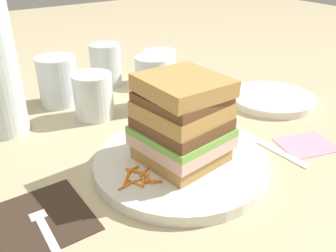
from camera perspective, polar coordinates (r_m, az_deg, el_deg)
ground_plane at (r=0.56m, az=0.53°, el=-7.06°), size 3.00×3.00×0.00m
main_plate at (r=0.56m, az=1.73°, el=-5.55°), size 0.26×0.26×0.02m
sandwich at (r=0.53m, az=1.88°, el=0.95°), size 0.13×0.13×0.13m
carrot_shred_0 at (r=0.52m, az=-4.96°, el=-6.97°), size 0.02×0.03×0.00m
carrot_shred_1 at (r=0.51m, az=-3.81°, el=-7.90°), size 0.02×0.01×0.00m
carrot_shred_2 at (r=0.50m, az=-2.34°, el=-8.51°), size 0.02×0.02×0.00m
carrot_shred_3 at (r=0.50m, az=-3.82°, el=-8.53°), size 0.02×0.02×0.00m
carrot_shred_4 at (r=0.53m, az=-5.41°, el=-6.56°), size 0.02×0.01×0.00m
carrot_shred_5 at (r=0.50m, az=-5.29°, el=-8.66°), size 0.01×0.03×0.00m
carrot_shred_6 at (r=0.50m, az=-6.26°, el=-8.99°), size 0.03×0.01×0.00m
carrot_shred_7 at (r=0.51m, az=-6.10°, el=-8.08°), size 0.02×0.03×0.00m
carrot_shred_8 at (r=0.53m, az=-3.58°, el=-6.97°), size 0.03×0.02×0.00m
carrot_shred_9 at (r=0.51m, az=-3.09°, el=-7.91°), size 0.01×0.03×0.00m
carrot_shred_10 at (r=0.61m, az=5.72°, el=-1.94°), size 0.02×0.00×0.00m
carrot_shred_11 at (r=0.61m, az=6.19°, el=-1.57°), size 0.02×0.01×0.00m
carrot_shred_12 at (r=0.59m, az=7.30°, el=-2.86°), size 0.02×0.00×0.00m
carrot_shred_13 at (r=0.61m, az=8.27°, el=-1.98°), size 0.01×0.02×0.00m
carrot_shred_14 at (r=0.59m, az=6.54°, el=-2.84°), size 0.02×0.01×0.00m
napkin_dark at (r=0.50m, az=-19.09°, el=-13.35°), size 0.12×0.12×0.00m
fork at (r=0.48m, az=-18.39°, el=-14.61°), size 0.02×0.17×0.00m
knife at (r=0.65m, az=14.18°, el=-2.40°), size 0.02×0.20×0.00m
juice_glass at (r=0.75m, az=-2.25°, el=6.26°), size 0.07×0.07×0.10m
empty_tumbler_0 at (r=0.79m, az=-16.57°, el=6.68°), size 0.08×0.08×0.10m
empty_tumbler_1 at (r=0.88m, az=-1.31°, el=9.06°), size 0.08×0.08×0.08m
empty_tumbler_2 at (r=0.72m, az=-11.38°, el=4.57°), size 0.07×0.07×0.09m
empty_tumbler_3 at (r=0.88m, az=-9.55°, el=9.29°), size 0.07×0.07×0.10m
side_plate at (r=0.81m, az=15.65°, el=4.06°), size 0.18×0.18×0.02m
napkin_pink at (r=0.66m, az=20.51°, el=-2.69°), size 0.10×0.09×0.00m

